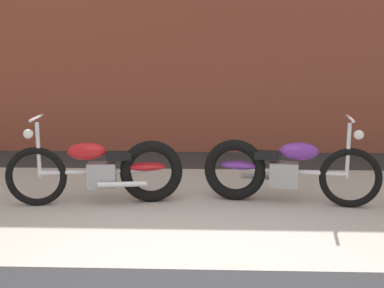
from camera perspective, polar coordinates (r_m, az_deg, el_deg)
The scene contains 5 objects.
ground_plane at distance 3.61m, azimuth -1.11°, elevation -15.79°, with size 80.00×80.00×0.00m, color #2D2D30.
sidewalk_slab at distance 5.24m, azimuth -0.04°, elevation -7.51°, with size 36.00×3.50×0.01m, color #B2ADA3.
brick_building_wall at distance 8.50m, azimuth 0.85°, elevation 15.73°, with size 36.00×0.50×4.89m, color brown.
motorcycle_red at distance 5.21m, azimuth -10.66°, elevation -3.27°, with size 2.00×0.60×1.03m.
motorcycle_purple at distance 5.24m, azimuth 10.86°, elevation -3.20°, with size 1.99×0.69×1.03m.
Camera 1 is at (0.18, -3.25, 1.55)m, focal length 41.62 mm.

